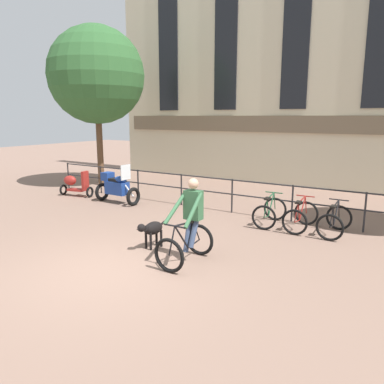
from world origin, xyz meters
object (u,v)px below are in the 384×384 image
at_px(dog, 152,229).
at_px(parked_motorcycle, 117,187).
at_px(parked_bicycle_mid_right, 335,221).
at_px(cyclist_with_bike, 189,225).
at_px(parked_bicycle_mid_left, 301,217).
at_px(parked_bicycle_near_lamp, 270,212).
at_px(parked_scooter, 75,184).

height_order(dog, parked_motorcycle, parked_motorcycle).
relative_size(parked_motorcycle, parked_bicycle_mid_right, 1.45).
xyz_separation_m(cyclist_with_bike, parked_bicycle_mid_right, (2.14, 3.38, -0.41)).
height_order(cyclist_with_bike, parked_bicycle_mid_left, cyclist_with_bike).
height_order(parked_bicycle_near_lamp, parked_bicycle_mid_right, same).
bearing_deg(parked_bicycle_near_lamp, parked_motorcycle, -1.48).
bearing_deg(parked_bicycle_near_lamp, parked_scooter, -2.30).
distance_m(parked_motorcycle, parked_bicycle_near_lamp, 5.40).
bearing_deg(cyclist_with_bike, parked_bicycle_mid_right, 57.74).
xyz_separation_m(parked_motorcycle, parked_bicycle_near_lamp, (5.39, 0.27, -0.20)).
relative_size(cyclist_with_bike, parked_bicycle_mid_right, 1.53).
bearing_deg(parked_bicycle_near_lamp, cyclist_with_bike, 78.18).
relative_size(parked_motorcycle, parked_bicycle_near_lamp, 1.39).
height_order(dog, parked_scooter, parked_scooter).
bearing_deg(parked_scooter, parked_bicycle_mid_left, -99.07).
xyz_separation_m(parked_motorcycle, parked_bicycle_mid_right, (7.08, 0.27, -0.20)).
xyz_separation_m(dog, parked_bicycle_near_lamp, (1.56, 3.18, -0.08)).
bearing_deg(parked_scooter, cyclist_with_bike, -124.72).
bearing_deg(parked_bicycle_mid_left, parked_motorcycle, 2.18).
bearing_deg(cyclist_with_bike, parked_scooter, 156.25).
relative_size(dog, parked_bicycle_near_lamp, 0.74).
xyz_separation_m(dog, parked_scooter, (-5.93, 2.91, 0.02)).
bearing_deg(parked_bicycle_near_lamp, parked_bicycle_mid_right, 175.69).
bearing_deg(parked_bicycle_mid_right, cyclist_with_bike, 57.74).
height_order(cyclist_with_bike, dog, cyclist_with_bike).
relative_size(dog, parked_bicycle_mid_left, 0.77).
bearing_deg(parked_bicycle_mid_right, parked_bicycle_near_lamp, 0.09).
height_order(parked_bicycle_near_lamp, parked_bicycle_mid_left, same).
xyz_separation_m(dog, parked_bicycle_mid_right, (3.26, 3.18, -0.08)).
xyz_separation_m(cyclist_with_bike, parked_bicycle_mid_left, (1.29, 3.38, -0.41)).
xyz_separation_m(dog, parked_bicycle_mid_left, (2.41, 3.18, -0.08)).
bearing_deg(cyclist_with_bike, parked_bicycle_mid_left, 69.16).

